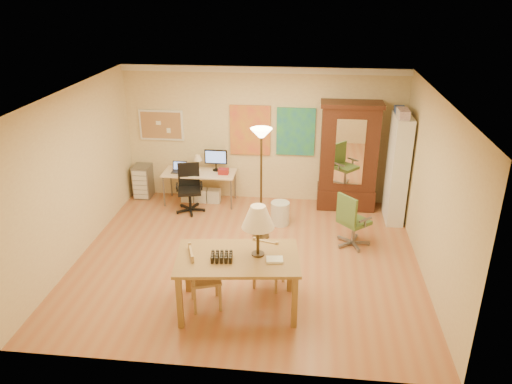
# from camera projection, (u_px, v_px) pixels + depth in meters

# --- Properties ---
(floor) EXTENTS (5.50, 5.50, 0.00)m
(floor) POSITION_uv_depth(u_px,v_px,m) (247.00, 259.00, 8.14)
(floor) COLOR #B0663E
(floor) RESTS_ON ground
(crown_molding) EXTENTS (5.50, 0.08, 0.12)m
(crown_molding) POSITION_uv_depth(u_px,v_px,m) (263.00, 70.00, 9.34)
(crown_molding) COLOR white
(crown_molding) RESTS_ON floor
(corkboard) EXTENTS (0.90, 0.04, 0.62)m
(corkboard) POSITION_uv_depth(u_px,v_px,m) (161.00, 125.00, 10.01)
(corkboard) COLOR #A0714B
(corkboard) RESTS_ON floor
(art_panel_left) EXTENTS (0.80, 0.04, 1.00)m
(art_panel_left) POSITION_uv_depth(u_px,v_px,m) (250.00, 130.00, 9.85)
(art_panel_left) COLOR gold
(art_panel_left) RESTS_ON floor
(art_panel_right) EXTENTS (0.75, 0.04, 0.95)m
(art_panel_right) POSITION_uv_depth(u_px,v_px,m) (296.00, 132.00, 9.76)
(art_panel_right) COLOR teal
(art_panel_right) RESTS_ON floor
(dining_table) EXTENTS (1.73, 1.16, 1.53)m
(dining_table) POSITION_uv_depth(u_px,v_px,m) (245.00, 246.00, 6.57)
(dining_table) COLOR brown
(dining_table) RESTS_ON floor
(ladder_chair_back) EXTENTS (0.48, 0.47, 0.85)m
(ladder_chair_back) POSITION_uv_depth(u_px,v_px,m) (268.00, 263.00, 7.27)
(ladder_chair_back) COLOR #9E7848
(ladder_chair_back) RESTS_ON floor
(ladder_chair_left) EXTENTS (0.52, 0.53, 0.91)m
(ladder_chair_left) POSITION_uv_depth(u_px,v_px,m) (203.00, 279.00, 6.83)
(ladder_chair_left) COLOR #9E7848
(ladder_chair_left) RESTS_ON floor
(torchiere_lamp) EXTENTS (0.36, 0.36, 1.98)m
(torchiere_lamp) POSITION_uv_depth(u_px,v_px,m) (261.00, 152.00, 8.21)
(torchiere_lamp) COLOR #3E3019
(torchiere_lamp) RESTS_ON floor
(computer_desk) EXTENTS (1.44, 0.63, 1.09)m
(computer_desk) POSITION_uv_depth(u_px,v_px,m) (202.00, 184.00, 10.07)
(computer_desk) COLOR beige
(computer_desk) RESTS_ON floor
(office_chair_black) EXTENTS (0.58, 0.58, 0.94)m
(office_chair_black) POSITION_uv_depth(u_px,v_px,m) (190.00, 199.00, 9.74)
(office_chair_black) COLOR black
(office_chair_black) RESTS_ON floor
(office_chair_green) EXTENTS (0.62, 0.61, 0.96)m
(office_chair_green) POSITION_uv_depth(u_px,v_px,m) (352.00, 232.00, 8.46)
(office_chair_green) COLOR slate
(office_chair_green) RESTS_ON floor
(drawer_cart) EXTENTS (0.34, 0.41, 0.68)m
(drawer_cart) POSITION_uv_depth(u_px,v_px,m) (143.00, 181.00, 10.34)
(drawer_cart) COLOR slate
(drawer_cart) RESTS_ON floor
(armoire) EXTENTS (1.15, 0.55, 2.12)m
(armoire) POSITION_uv_depth(u_px,v_px,m) (348.00, 163.00, 9.65)
(armoire) COLOR #32160D
(armoire) RESTS_ON floor
(bookshelf) EXTENTS (0.30, 0.80, 2.00)m
(bookshelf) POSITION_uv_depth(u_px,v_px,m) (397.00, 169.00, 9.13)
(bookshelf) COLOR white
(bookshelf) RESTS_ON floor
(wastebin) EXTENTS (0.35, 0.35, 0.43)m
(wastebin) POSITION_uv_depth(u_px,v_px,m) (280.00, 213.00, 9.22)
(wastebin) COLOR silver
(wastebin) RESTS_ON floor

